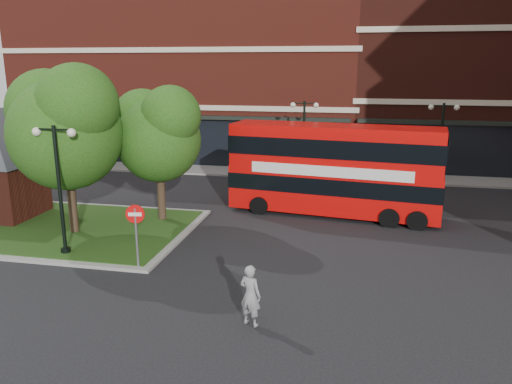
% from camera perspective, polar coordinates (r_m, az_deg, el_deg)
% --- Properties ---
extents(ground, '(120.00, 120.00, 0.00)m').
position_cam_1_polar(ground, '(18.21, -6.24, -8.73)').
color(ground, black).
rests_on(ground, ground).
extents(pavement_far, '(44.00, 3.00, 0.12)m').
position_cam_1_polar(pavement_far, '(33.59, 2.35, 2.20)').
color(pavement_far, slate).
rests_on(pavement_far, ground).
extents(terrace_far_left, '(26.00, 12.00, 14.00)m').
position_cam_1_polar(terrace_far_left, '(42.06, -6.96, 14.08)').
color(terrace_far_left, maroon).
rests_on(terrace_far_left, ground).
extents(terrace_far_right, '(18.00, 12.00, 16.00)m').
position_cam_1_polar(terrace_far_right, '(40.87, 24.79, 14.31)').
color(terrace_far_right, '#471911').
rests_on(terrace_far_right, ground).
extents(traffic_island, '(12.60, 7.60, 0.15)m').
position_cam_1_polar(traffic_island, '(24.16, -22.40, -3.73)').
color(traffic_island, gray).
rests_on(traffic_island, ground).
extents(kiosk, '(6.51, 6.51, 3.60)m').
position_cam_1_polar(kiosk, '(26.16, -27.13, 2.18)').
color(kiosk, '#471911').
rests_on(kiosk, traffic_island).
extents(tree_island_west, '(5.40, 4.71, 7.21)m').
position_cam_1_polar(tree_island_west, '(22.09, -21.12, 7.37)').
color(tree_island_west, '#2D2116').
rests_on(tree_island_west, ground).
extents(tree_island_east, '(4.46, 3.90, 6.29)m').
position_cam_1_polar(tree_island_east, '(22.95, -11.24, 6.88)').
color(tree_island_east, '#2D2116').
rests_on(tree_island_east, ground).
extents(lamp_island, '(1.72, 0.36, 5.00)m').
position_cam_1_polar(lamp_island, '(19.85, -21.58, 0.86)').
color(lamp_island, black).
rests_on(lamp_island, ground).
extents(lamp_far_left, '(1.72, 0.36, 5.00)m').
position_cam_1_polar(lamp_far_left, '(30.89, 5.48, 6.30)').
color(lamp_far_left, black).
rests_on(lamp_far_left, ground).
extents(lamp_far_right, '(1.72, 0.36, 5.00)m').
position_cam_1_polar(lamp_far_right, '(31.07, 20.37, 5.52)').
color(lamp_far_right, black).
rests_on(lamp_far_right, ground).
extents(bus, '(10.22, 3.58, 3.82)m').
position_cam_1_polar(bus, '(24.17, 8.90, 3.18)').
color(bus, red).
rests_on(bus, ground).
extents(woman, '(0.76, 0.63, 1.79)m').
position_cam_1_polar(woman, '(14.15, -0.65, -11.72)').
color(woman, gray).
rests_on(woman, ground).
extents(car_silver, '(4.11, 1.66, 1.40)m').
position_cam_1_polar(car_silver, '(32.44, 2.62, 2.92)').
color(car_silver, '#B2B3B9').
rests_on(car_silver, ground).
extents(car_white, '(4.79, 2.17, 1.52)m').
position_cam_1_polar(car_white, '(32.50, 14.33, 2.62)').
color(car_white, silver).
rests_on(car_white, ground).
extents(no_entry_sign, '(0.66, 0.18, 2.41)m').
position_cam_1_polar(no_entry_sign, '(17.96, -13.58, -3.56)').
color(no_entry_sign, slate).
rests_on(no_entry_sign, ground).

